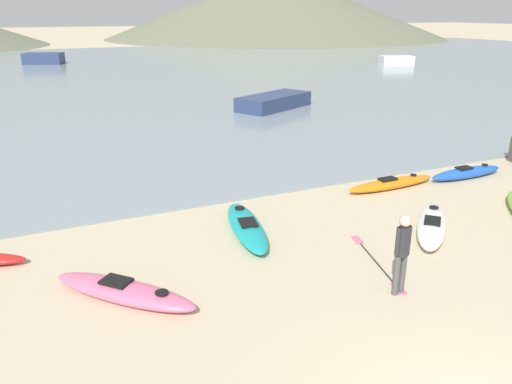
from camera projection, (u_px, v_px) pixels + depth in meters
bay_water at (83, 74)px, 44.65m from camera, size 160.00×70.00×0.06m
far_hill_midright at (275, 5)px, 105.09m from camera, size 71.02×71.02×13.35m
kayak_on_sand_1 at (247, 226)px, 12.77m from camera, size 1.38×3.31×0.38m
kayak_on_sand_2 at (124, 291)px, 9.81m from camera, size 2.72×2.87×0.39m
kayak_on_sand_3 at (391, 183)px, 15.97m from camera, size 3.29×0.64×0.37m
kayak_on_sand_5 at (466, 173)px, 16.98m from camera, size 2.99×0.60×0.40m
kayak_on_sand_6 at (432, 225)px, 12.82m from camera, size 2.70×2.68×0.40m
person_near_foreground at (402, 250)px, 9.73m from camera, size 0.34×0.26×1.70m
moored_boat_0 at (397, 60)px, 52.26m from camera, size 3.75×3.05×0.92m
moored_boat_1 at (44, 58)px, 53.07m from camera, size 4.39×3.42×1.15m
moored_boat_3 at (274, 102)px, 28.76m from camera, size 5.18×3.92×0.79m
loose_paddle at (376, 262)px, 11.28m from camera, size 0.89×2.73×0.03m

